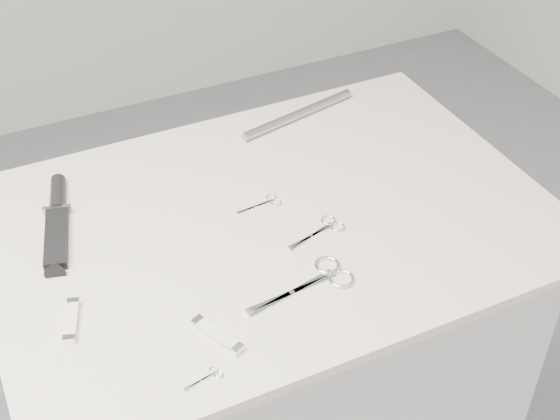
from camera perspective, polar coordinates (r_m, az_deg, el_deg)
name	(u,v)px	position (r m, az deg, el deg)	size (l,w,h in m)	color
plinth	(272,384)	(1.73, -0.61, -12.64)	(0.90, 0.60, 0.90)	beige
display_board	(270,221)	(1.40, -0.74, -0.83)	(1.00, 0.70, 0.02)	beige
large_shears	(319,279)	(1.27, 2.89, -5.07)	(0.19, 0.08, 0.01)	silver
embroidery_scissors_a	(323,229)	(1.37, 3.19, -1.41)	(0.12, 0.06, 0.00)	silver
embroidery_scissors_b	(264,204)	(1.42, -1.16, 0.48)	(0.09, 0.04, 0.00)	silver
tiny_scissors	(208,377)	(1.14, -5.30, -12.06)	(0.06, 0.03, 0.00)	silver
sheathed_knife	(57,217)	(1.43, -16.00, -0.50)	(0.10, 0.25, 0.03)	black
pocket_knife_a	(71,320)	(1.24, -15.01, -7.81)	(0.05, 0.09, 0.01)	beige
pocket_knife_b	(217,335)	(1.19, -4.61, -9.09)	(0.06, 0.10, 0.01)	beige
metal_rail	(298,114)	(1.66, 1.35, 7.02)	(0.02, 0.02, 0.28)	#94979C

